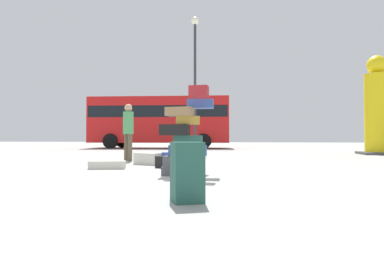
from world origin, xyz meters
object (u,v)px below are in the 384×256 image
suitcase_cream_foreground_far (148,159)px  suitcase_navy_upright_blue (176,159)px  yellow_dummy_statue (377,110)px  person_bearded_onlooker (128,127)px  suitcase_black_white_trunk (169,162)px  suitcase_cream_foreground_near (107,165)px  suitcase_teal_right_side (187,172)px  suitcase_tower (185,141)px  parked_bus (160,119)px  lamp_post (195,64)px

suitcase_cream_foreground_far → suitcase_navy_upright_blue: size_ratio=1.21×
suitcase_navy_upright_blue → suitcase_cream_foreground_far: bearing=-150.1°
yellow_dummy_statue → person_bearded_onlooker: bearing=-148.5°
suitcase_black_white_trunk → suitcase_cream_foreground_near: suitcase_black_white_trunk is taller
suitcase_navy_upright_blue → suitcase_cream_foreground_near: (-1.21, -1.32, -0.07)m
person_bearded_onlooker → suitcase_navy_upright_blue: bearing=7.0°
suitcase_black_white_trunk → person_bearded_onlooker: 2.69m
suitcase_navy_upright_blue → suitcase_black_white_trunk: (0.05, -0.90, -0.02)m
suitcase_navy_upright_blue → suitcase_black_white_trunk: suitcase_navy_upright_blue is taller
suitcase_teal_right_side → person_bearded_onlooker: bearing=93.2°
suitcase_navy_upright_blue → suitcase_teal_right_side: suitcase_teal_right_side is taller
suitcase_cream_foreground_near → person_bearded_onlooker: size_ratio=0.47×
suitcase_cream_foreground_far → person_bearded_onlooker: bearing=151.7°
suitcase_teal_right_side → yellow_dummy_statue: 12.32m
suitcase_tower → yellow_dummy_statue: 10.46m
suitcase_cream_foreground_far → suitcase_cream_foreground_near: 1.35m
suitcase_teal_right_side → yellow_dummy_statue: size_ratio=0.16×
yellow_dummy_statue → suitcase_cream_foreground_far: bearing=-140.1°
suitcase_cream_foreground_near → parked_bus: bearing=86.2°
suitcase_cream_foreground_far → suitcase_tower: bearing=-34.9°
yellow_dummy_statue → lamp_post: lamp_post is taller
person_bearded_onlooker → suitcase_tower: bearing=-14.9°
yellow_dummy_statue → lamp_post: (-7.45, 0.59, 2.27)m
suitcase_tower → suitcase_cream_foreground_far: bearing=123.2°
suitcase_tower → suitcase_cream_foreground_near: (-1.86, 0.82, -0.52)m
person_bearded_onlooker → yellow_dummy_statue: yellow_dummy_statue is taller
suitcase_cream_foreground_near → lamp_post: 9.06m
suitcase_tower → suitcase_cream_foreground_far: (-1.35, 2.07, -0.46)m
suitcase_tower → suitcase_teal_right_side: size_ratio=2.50×
yellow_dummy_statue → suitcase_teal_right_side: bearing=-117.7°
lamp_post → suitcase_navy_upright_blue: bearing=-84.8°
suitcase_cream_foreground_near → yellow_dummy_statue: bearing=28.8°
lamp_post → yellow_dummy_statue: bearing=-4.5°
parked_bus → lamp_post: lamp_post is taller
person_bearded_onlooker → suitcase_cream_foreground_far: bearing=-10.7°
suitcase_cream_foreground_near → parked_bus: 14.07m
suitcase_black_white_trunk → suitcase_navy_upright_blue: bearing=117.1°
suitcase_black_white_trunk → suitcase_cream_foreground_near: bearing=-137.2°
suitcase_navy_upright_blue → suitcase_cream_foreground_near: bearing=-108.9°
suitcase_cream_foreground_far → suitcase_teal_right_side: 4.90m
suitcase_cream_foreground_far → yellow_dummy_statue: bearing=61.8°
suitcase_black_white_trunk → suitcase_teal_right_side: bearing=-49.2°
suitcase_tower → parked_bus: size_ratio=0.18×
suitcase_tower → parked_bus: (-4.42, 14.54, 1.23)m
suitcase_cream_foreground_near → suitcase_teal_right_side: bearing=-68.8°
parked_bus → suitcase_navy_upright_blue: bearing=-78.7°
lamp_post → suitcase_cream_foreground_near: bearing=-94.2°
suitcase_cream_foreground_far → suitcase_black_white_trunk: suitcase_cream_foreground_far is taller
suitcase_tower → parked_bus: 15.25m
lamp_post → suitcase_tower: bearing=-81.9°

